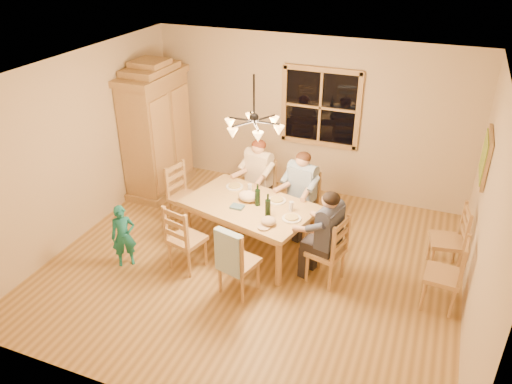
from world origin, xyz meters
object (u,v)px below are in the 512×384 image
at_px(chandelier, 254,125).
at_px(adult_woman, 258,170).
at_px(adult_plaid_man, 302,183).
at_px(chair_spare_front, 441,285).
at_px(armoire, 157,133).
at_px(chair_far_right, 300,214).
at_px(wine_bottle_a, 258,195).
at_px(chair_near_left, 187,248).
at_px(adult_slate_man, 328,226).
at_px(wine_bottle_b, 268,205).
at_px(chair_far_left, 258,200).
at_px(chair_end_left, 186,207).
at_px(dining_table, 250,210).
at_px(chair_end_right, 325,261).
at_px(chair_spare_back, 444,250).
at_px(child, 123,236).
at_px(chair_near_right, 239,271).

relative_size(chandelier, adult_woman, 0.88).
bearing_deg(adult_plaid_man, chair_spare_front, 168.61).
xyz_separation_m(chandelier, adult_plaid_man, (0.34, 1.06, -1.24)).
bearing_deg(armoire, chair_far_right, -10.16).
bearing_deg(wine_bottle_a, chair_near_left, -136.30).
bearing_deg(adult_slate_man, wine_bottle_b, 97.87).
relative_size(chair_far_left, chair_end_left, 1.00).
distance_m(adult_woman, wine_bottle_a, 0.98).
height_order(chandelier, dining_table, chandelier).
bearing_deg(chair_end_right, adult_woman, 63.43).
relative_size(chandelier, adult_plaid_man, 0.88).
xyz_separation_m(chair_end_right, chair_spare_back, (1.45, 0.84, 0.00)).
relative_size(chair_end_right, adult_slate_man, 1.13).
relative_size(chair_far_left, adult_plaid_man, 1.13).
distance_m(chandelier, adult_woman, 1.81).
bearing_deg(chair_spare_front, adult_woman, 71.10).
relative_size(wine_bottle_a, wine_bottle_b, 1.00).
distance_m(chair_end_left, chair_end_right, 2.48).
bearing_deg(armoire, adult_woman, -8.67).
distance_m(chair_near_left, chair_end_left, 1.16).
bearing_deg(chair_spare_front, wine_bottle_b, 92.08).
distance_m(dining_table, adult_slate_man, 1.25).
bearing_deg(chandelier, chair_far_left, 109.01).
xyz_separation_m(adult_slate_man, child, (-2.67, -0.67, -0.38)).
height_order(armoire, chair_near_left, armoire).
bearing_deg(chair_spare_back, chair_end_right, 110.52).
height_order(chair_near_right, child, chair_near_right).
height_order(armoire, chair_end_right, armoire).
xyz_separation_m(chair_far_right, chair_near_left, (-1.17, -1.44, 0.00)).
bearing_deg(chair_end_right, dining_table, 90.00).
height_order(armoire, wine_bottle_a, armoire).
xyz_separation_m(chair_far_right, chair_spare_back, (2.11, -0.20, 0.00)).
distance_m(chair_near_left, adult_slate_man, 1.96).
height_order(adult_woman, chair_spare_back, adult_woman).
bearing_deg(chair_end_right, adult_plaid_man, 46.64).
bearing_deg(adult_woman, dining_table, 117.90).
relative_size(chandelier, chair_near_left, 0.78).
bearing_deg(chair_near_left, wine_bottle_a, 57.65).
bearing_deg(chair_far_left, adult_slate_man, 153.43).
distance_m(armoire, chair_spare_front, 5.15).
distance_m(adult_slate_man, wine_bottle_a, 1.13).
bearing_deg(chair_far_right, adult_plaid_man, -49.49).
bearing_deg(chair_end_left, dining_table, 90.00).
bearing_deg(armoire, chair_near_left, -50.73).
xyz_separation_m(armoire, chair_near_left, (1.58, -1.94, -0.75)).
bearing_deg(chair_spare_back, chair_near_right, 111.70).
distance_m(adult_slate_man, chair_spare_front, 1.55).
height_order(armoire, chair_far_left, armoire).
xyz_separation_m(armoire, chair_end_left, (1.02, -0.93, -0.75)).
xyz_separation_m(chair_far_right, chair_end_right, (0.66, -1.03, 0.00)).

